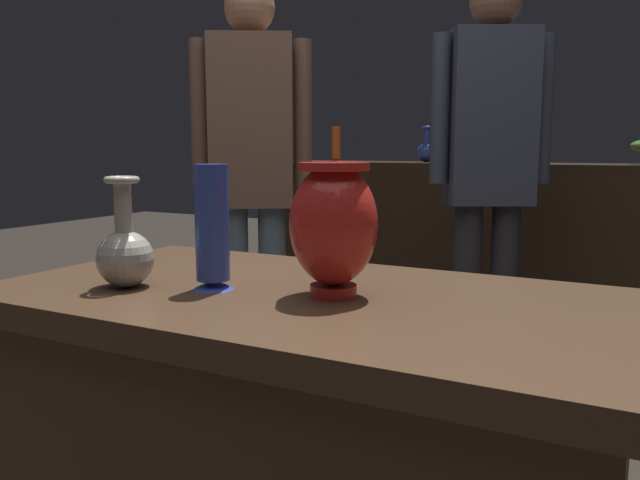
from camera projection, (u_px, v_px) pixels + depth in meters
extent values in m
cube|color=#422D1E|center=(307.00, 305.00, 1.18)|extent=(1.20, 0.64, 0.05)
cube|color=black|center=(521.00, 267.00, 3.15)|extent=(2.60, 0.40, 0.95)
cube|color=black|center=(526.00, 167.00, 3.08)|extent=(2.60, 0.40, 0.04)
cylinder|color=red|center=(333.00, 290.00, 1.14)|extent=(0.08, 0.08, 0.02)
ellipsoid|color=red|center=(334.00, 225.00, 1.12)|extent=(0.16, 0.16, 0.22)
cylinder|color=red|center=(334.00, 166.00, 1.11)|extent=(0.13, 0.13, 0.01)
cone|color=#2D429E|center=(214.00, 284.00, 1.20)|extent=(0.08, 0.08, 0.02)
cylinder|color=#2D429E|center=(212.00, 223.00, 1.18)|extent=(0.06, 0.06, 0.22)
sphere|color=gray|center=(125.00, 259.00, 1.21)|extent=(0.11, 0.11, 0.11)
cylinder|color=gray|center=(123.00, 208.00, 1.20)|extent=(0.03, 0.03, 0.11)
torus|color=gray|center=(122.00, 180.00, 1.19)|extent=(0.07, 0.07, 0.01)
sphere|color=#2D429E|center=(427.00, 152.00, 3.35)|extent=(0.10, 0.10, 0.10)
cylinder|color=#2D429E|center=(427.00, 136.00, 3.33)|extent=(0.03, 0.03, 0.09)
torus|color=#2D429E|center=(427.00, 127.00, 3.33)|extent=(0.06, 0.06, 0.01)
cone|color=#E55B1E|center=(336.00, 160.00, 3.57)|extent=(0.06, 0.06, 0.01)
cylinder|color=#E55B1E|center=(336.00, 142.00, 3.55)|extent=(0.05, 0.05, 0.18)
cylinder|color=#232328|center=(503.00, 308.00, 2.56)|extent=(0.11, 0.11, 0.84)
cylinder|color=#232328|center=(466.00, 309.00, 2.55)|extent=(0.11, 0.11, 0.84)
cube|color=#333847|center=(491.00, 118.00, 2.44)|extent=(0.37, 0.31, 0.67)
sphere|color=brown|center=(496.00, 1.00, 2.38)|extent=(0.20, 0.20, 0.20)
cylinder|color=#333847|center=(543.00, 109.00, 2.44)|extent=(0.07, 0.07, 0.57)
cylinder|color=#333847|center=(440.00, 109.00, 2.44)|extent=(0.07, 0.07, 0.57)
cylinder|color=slate|center=(273.00, 308.00, 2.58)|extent=(0.11, 0.11, 0.83)
cylinder|color=slate|center=(236.00, 309.00, 2.57)|extent=(0.11, 0.11, 0.83)
cube|color=brown|center=(251.00, 122.00, 2.47)|extent=(0.37, 0.32, 0.66)
sphere|color=#9E7051|center=(250.00, 8.00, 2.40)|extent=(0.19, 0.19, 0.19)
cylinder|color=brown|center=(303.00, 114.00, 2.47)|extent=(0.07, 0.07, 0.56)
cylinder|color=brown|center=(200.00, 114.00, 2.45)|extent=(0.07, 0.07, 0.56)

